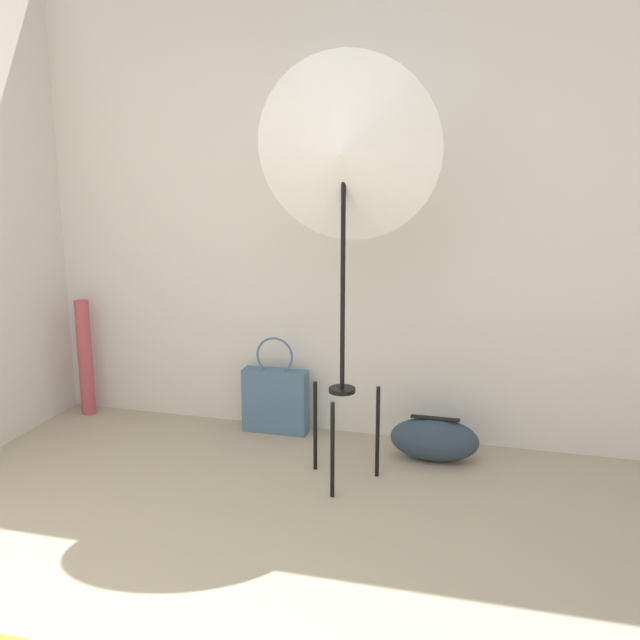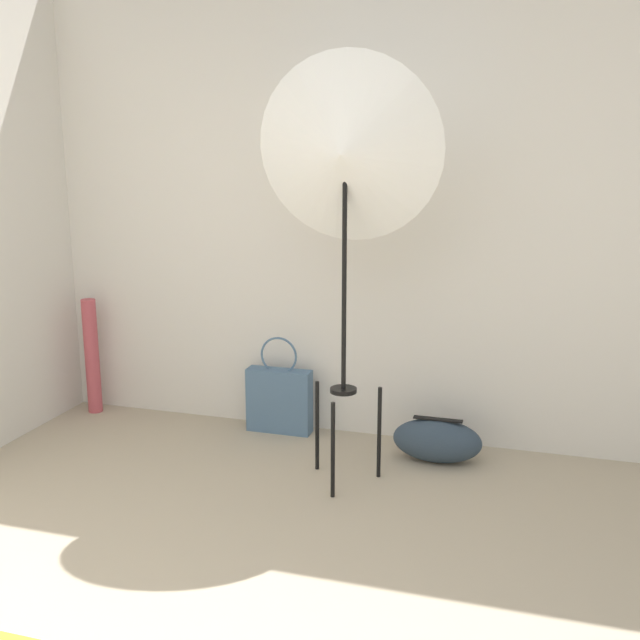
# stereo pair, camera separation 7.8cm
# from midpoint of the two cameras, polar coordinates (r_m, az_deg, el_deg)

# --- Properties ---
(wall_back) EXTENTS (8.00, 0.05, 2.60)m
(wall_back) POSITION_cam_midpoint_polar(r_m,az_deg,el_deg) (4.04, 2.91, 9.07)
(wall_back) COLOR silver
(wall_back) RESTS_ON ground_plane
(photo_umbrella) EXTENTS (0.86, 0.35, 2.00)m
(photo_umbrella) POSITION_cam_midpoint_polar(r_m,az_deg,el_deg) (3.37, 2.61, 12.51)
(photo_umbrella) COLOR black
(photo_umbrella) RESTS_ON ground_plane
(tote_bag) EXTENTS (0.37, 0.10, 0.55)m
(tote_bag) POSITION_cam_midpoint_polar(r_m,az_deg,el_deg) (4.25, -2.59, -6.04)
(tote_bag) COLOR slate
(tote_bag) RESTS_ON ground_plane
(duffel_bag) EXTENTS (0.46, 0.22, 0.23)m
(duffel_bag) POSITION_cam_midpoint_polar(r_m,az_deg,el_deg) (3.93, 9.48, -9.05)
(duffel_bag) COLOR #2D3D4C
(duffel_bag) RESTS_ON ground_plane
(paper_roll) EXTENTS (0.08, 0.08, 0.70)m
(paper_roll) POSITION_cam_midpoint_polar(r_m,az_deg,el_deg) (4.70, -16.53, -2.67)
(paper_roll) COLOR #BC4C56
(paper_roll) RESTS_ON ground_plane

